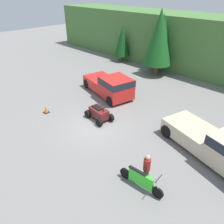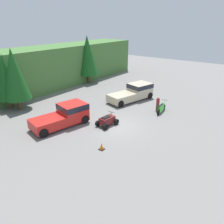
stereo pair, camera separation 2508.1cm
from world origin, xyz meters
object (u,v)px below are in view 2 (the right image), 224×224
(pickup_truck_red, at_px, (65,115))
(rider_person, at_px, (158,104))
(dirt_bike, at_px, (161,108))
(pickup_truck_second, at_px, (134,92))
(traffic_cone, at_px, (102,147))
(quad_atv, at_px, (107,121))

(pickup_truck_red, relative_size, rider_person, 3.31)
(pickup_truck_red, distance_m, dirt_bike, 10.25)
(pickup_truck_second, relative_size, rider_person, 3.71)
(dirt_bike, xyz_separation_m, traffic_cone, (-9.61, 0.49, -0.23))
(pickup_truck_second, distance_m, quad_atv, 8.10)
(dirt_bike, height_order, rider_person, rider_person)
(quad_atv, xyz_separation_m, rider_person, (6.00, -2.28, 0.44))
(pickup_truck_red, bearing_deg, quad_atv, -44.28)
(dirt_bike, bearing_deg, quad_atv, 150.30)
(pickup_truck_red, bearing_deg, rider_person, -22.09)
(quad_atv, distance_m, rider_person, 6.43)
(quad_atv, bearing_deg, rider_person, -14.62)
(pickup_truck_red, xyz_separation_m, pickup_truck_second, (10.07, -1.49, 0.00))
(pickup_truck_red, relative_size, quad_atv, 2.64)
(pickup_truck_second, height_order, traffic_cone, pickup_truck_second)
(traffic_cone, bearing_deg, dirt_bike, -2.90)
(traffic_cone, bearing_deg, pickup_truck_red, 76.21)
(pickup_truck_second, distance_m, rider_person, 4.54)
(pickup_truck_red, height_order, traffic_cone, pickup_truck_red)
(quad_atv, distance_m, traffic_cone, 4.22)
(traffic_cone, bearing_deg, pickup_truck_second, 19.70)
(quad_atv, relative_size, traffic_cone, 3.90)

